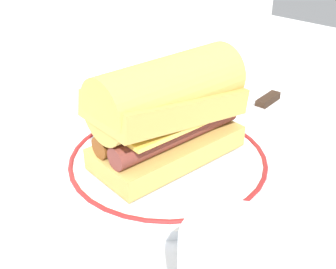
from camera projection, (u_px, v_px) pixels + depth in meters
The scene contains 4 objects.
ground_plane at pixel (171, 175), 0.51m from camera, with size 1.50×1.50×0.00m, color silver.
plate at pixel (168, 161), 0.52m from camera, with size 0.26×0.26×0.01m.
sausage_sandwich at pixel (168, 109), 0.49m from camera, with size 0.19×0.10×0.12m.
butter_knife at pixel (258, 107), 0.66m from camera, with size 0.15×0.03×0.01m.
Camera 1 is at (-0.30, -0.29, 0.29)m, focal length 45.66 mm.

